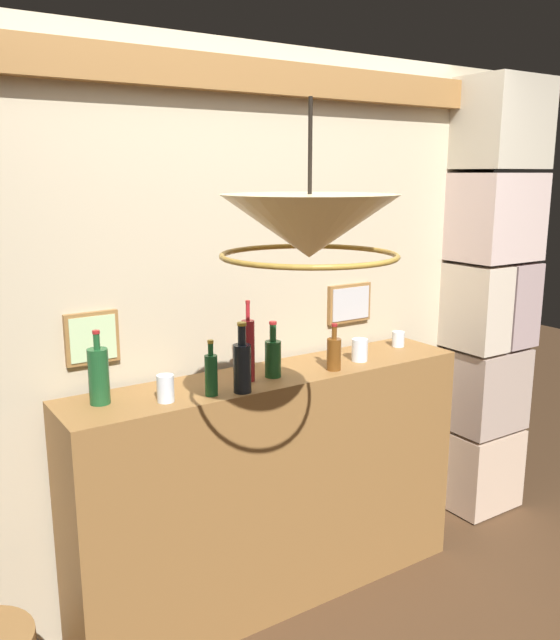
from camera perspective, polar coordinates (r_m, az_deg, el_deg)
panelled_rear_partition at (r=3.04m, az=-3.24°, el=0.74°), size 3.28×0.15×2.49m
stone_pillar at (r=3.88m, az=17.45°, el=1.59°), size 0.46×0.40×2.42m
bar_shelf_unit at (r=3.08m, az=-0.53°, el=-14.37°), size 1.87×0.37×1.09m
liquor_bottle_rum at (r=2.57m, az=-15.46°, el=-4.64°), size 0.08×0.08×0.29m
liquor_bottle_gin at (r=2.81m, az=-0.62°, el=-3.20°), size 0.07×0.07×0.24m
liquor_bottle_brandy at (r=2.59m, az=-6.00°, el=-4.65°), size 0.05×0.05×0.22m
liquor_bottle_sherry at (r=2.75m, az=-2.78°, el=-2.58°), size 0.05×0.05×0.34m
liquor_bottle_amaro at (r=2.61m, az=-3.30°, el=-3.97°), size 0.07×0.07×0.29m
liquor_bottle_rye at (r=2.92m, az=4.70°, el=-2.87°), size 0.06×0.06×0.21m
glass_tumbler_rocks at (r=3.08m, az=6.93°, el=-2.59°), size 0.08×0.08×0.10m
glass_tumbler_highball at (r=2.56m, az=-9.91°, el=-5.86°), size 0.07×0.07×0.11m
glass_tumbler_shot at (r=3.37m, az=10.22°, el=-1.63°), size 0.06×0.06×0.08m
pendant_lamp at (r=1.90m, az=2.57°, el=7.94°), size 0.52×0.52×0.45m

